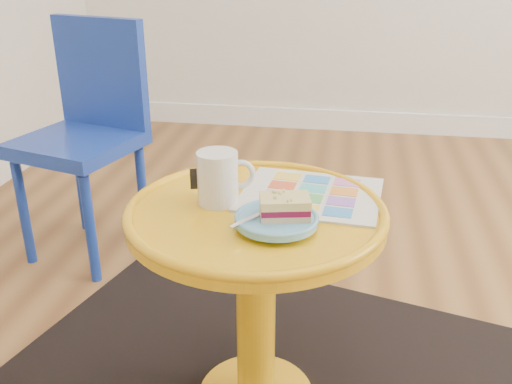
% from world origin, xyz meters
% --- Properties ---
extents(floor, '(4.00, 4.00, 0.00)m').
position_xyz_m(floor, '(0.00, 0.00, 0.00)').
color(floor, brown).
rests_on(floor, ground).
extents(room_walls, '(4.00, 4.00, 4.00)m').
position_xyz_m(room_walls, '(-0.99, 0.99, 0.06)').
color(room_walls, silver).
rests_on(room_walls, ground).
extents(side_table, '(0.54, 0.54, 0.51)m').
position_xyz_m(side_table, '(-0.61, -0.24, 0.37)').
color(side_table, '#ECA613').
rests_on(side_table, ground).
extents(chair, '(0.43, 0.43, 0.80)m').
position_xyz_m(chair, '(-1.30, 0.44, 0.46)').
color(chair, '#18359F').
rests_on(chair, ground).
extents(newspaper, '(0.32, 0.28, 0.01)m').
position_xyz_m(newspaper, '(-0.50, -0.15, 0.51)').
color(newspaper, silver).
rests_on(newspaper, side_table).
extents(mug, '(0.12, 0.09, 0.11)m').
position_xyz_m(mug, '(-0.69, -0.21, 0.57)').
color(mug, silver).
rests_on(mug, side_table).
extents(plate, '(0.16, 0.16, 0.02)m').
position_xyz_m(plate, '(-0.56, -0.31, 0.53)').
color(plate, '#62A7D0').
rests_on(plate, newspaper).
extents(cake_slice, '(0.11, 0.08, 0.04)m').
position_xyz_m(cake_slice, '(-0.54, -0.31, 0.56)').
color(cake_slice, '#D3BC8C').
rests_on(cake_slice, plate).
extents(fork, '(0.09, 0.13, 0.00)m').
position_xyz_m(fork, '(-0.59, -0.31, 0.54)').
color(fork, silver).
rests_on(fork, plate).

